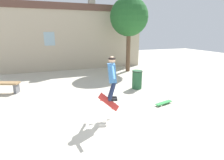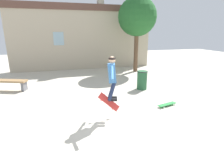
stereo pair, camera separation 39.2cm
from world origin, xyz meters
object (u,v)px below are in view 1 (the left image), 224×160
skateboard_flipping (109,102)px  skateboard_resting (164,103)px  trash_bin (137,79)px  tree_right (129,17)px  skater (112,75)px

skateboard_flipping → skateboard_resting: skateboard_flipping is taller
trash_bin → skateboard_resting: bearing=-88.4°
tree_right → skater: tree_right is taller
skater → skateboard_flipping: 0.94m
trash_bin → skateboard_flipping: trash_bin is taller
skateboard_resting → tree_right: bearing=-115.0°
skateboard_flipping → skateboard_resting: (2.35, 0.27, -0.46)m
skater → trash_bin: bearing=63.5°
skateboard_resting → skateboard_flipping: bearing=-7.2°
trash_bin → skateboard_resting: trash_bin is taller
skater → skateboard_flipping: skater is taller
trash_bin → tree_right: bearing=71.8°
skater → skateboard_flipping: size_ratio=1.93×
tree_right → trash_bin: 5.12m
tree_right → skater: bearing=-118.8°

